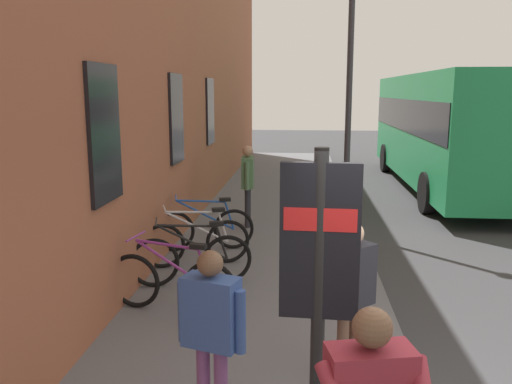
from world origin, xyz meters
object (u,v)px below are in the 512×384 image
bicycle_under_window (172,283)px  pedestrian_crossing_street (248,178)px  bicycle_mid_rack (192,259)px  bicycle_by_door (196,242)px  pedestrian_near_bus (351,286)px  bicycle_beside_lamp (205,228)px  street_lamp (349,86)px  transit_info_sign (319,263)px  city_bus (446,125)px  pedestrian_by_facade (211,324)px

bicycle_under_window → pedestrian_crossing_street: pedestrian_crossing_street is taller
bicycle_mid_rack → bicycle_by_door: (0.86, 0.11, 0.00)m
pedestrian_near_bus → bicycle_beside_lamp: bearing=27.7°
street_lamp → bicycle_mid_rack: bearing=144.8°
transit_info_sign → street_lamp: street_lamp is taller
bicycle_under_window → bicycle_beside_lamp: (2.67, 0.08, 0.00)m
pedestrian_crossing_street → bicycle_mid_rack: bearing=172.3°
bicycle_by_door → street_lamp: 4.44m
bicycle_under_window → city_bus: city_bus is taller
bicycle_beside_lamp → pedestrian_near_bus: 4.70m
bicycle_mid_rack → street_lamp: (3.49, -2.46, 2.49)m
pedestrian_by_facade → pedestrian_near_bus: bearing=-53.3°
city_bus → bicycle_mid_rack: bearing=146.9°
bicycle_beside_lamp → pedestrian_near_bus: (-4.13, -2.17, 0.58)m
pedestrian_by_facade → city_bus: bearing=-22.0°
transit_info_sign → city_bus: size_ratio=0.23×
bicycle_under_window → street_lamp: (4.46, -2.51, 2.49)m
bicycle_beside_lamp → pedestrian_crossing_street: (1.71, -0.59, 0.64)m
city_bus → street_lamp: bearing=148.3°
bicycle_beside_lamp → street_lamp: size_ratio=0.36×
transit_info_sign → bicycle_under_window: bearing=33.1°
bicycle_under_window → street_lamp: 5.69m
pedestrian_near_bus → pedestrian_by_facade: bearing=126.7°
city_bus → pedestrian_near_bus: size_ratio=6.60×
pedestrian_crossing_street → street_lamp: street_lamp is taller
transit_info_sign → pedestrian_near_bus: bearing=-15.7°
bicycle_mid_rack → city_bus: 10.64m
pedestrian_crossing_street → pedestrian_by_facade: bearing=-176.5°
street_lamp → pedestrian_by_facade: bearing=166.8°
city_bus → pedestrian_by_facade: (-12.13, 4.89, -0.85)m
bicycle_mid_rack → pedestrian_by_facade: 3.45m
bicycle_by_door → bicycle_beside_lamp: bearing=1.4°
bicycle_by_door → transit_info_sign: transit_info_sign is taller
bicycle_under_window → pedestrian_crossing_street: size_ratio=1.04×
pedestrian_by_facade → street_lamp: bearing=-13.2°
bicycle_under_window → pedestrian_crossing_street: bearing=-6.6°
transit_info_sign → pedestrian_crossing_street: 7.18m
bicycle_under_window → pedestrian_near_bus: (-1.45, -2.08, 0.58)m
city_bus → pedestrian_crossing_street: size_ratio=6.24×
bicycle_mid_rack → transit_info_sign: 4.19m
bicycle_mid_rack → bicycle_beside_lamp: 1.71m
pedestrian_crossing_street → bicycle_by_door: bearing=167.4°
bicycle_by_door → pedestrian_near_bus: 3.97m
bicycle_beside_lamp → bicycle_mid_rack: bearing=-175.7°
bicycle_mid_rack → pedestrian_near_bus: (-2.42, -2.04, 0.58)m
bicycle_beside_lamp → pedestrian_crossing_street: size_ratio=1.03×
transit_info_sign → pedestrian_near_bus: (1.21, -0.34, -0.63)m
transit_info_sign → city_bus: city_bus is taller
pedestrian_crossing_street → city_bus: bearing=-44.4°
bicycle_under_window → bicycle_beside_lamp: 2.67m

